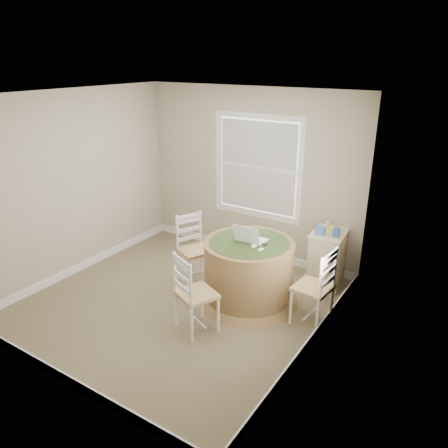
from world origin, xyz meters
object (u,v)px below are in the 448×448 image
Objects in this scene: chair_left at (195,250)px; laptop at (250,239)px; chair_near at (197,294)px; corner_chest at (327,258)px; chair_right at (313,287)px; round_table at (249,269)px.

chair_left is 0.96m from laptop.
chair_near reaches higher than corner_chest.
laptop is (-0.89, 0.08, 0.38)m from chair_right.
round_table is 0.89m from chair_right.
chair_near is 1.22× the size of corner_chest.
laptop is (0.17, 0.93, 0.38)m from chair_near.
corner_chest is (0.70, 0.92, -0.47)m from laptop.
chair_left is 1.22× the size of corner_chest.
chair_near and chair_right have the same top height.
corner_chest is at bearing -90.86° from chair_near.
round_table is at bearing -130.89° from corner_chest.
chair_right is 2.61× the size of laptop.
chair_near is 1.00× the size of chair_right.
round_table is at bearing -68.96° from chair_left.
laptop is (-0.00, 0.04, 0.41)m from round_table.
chair_right is 1.02m from corner_chest.
chair_right is 0.97m from laptop.
laptop is (0.88, -0.01, 0.38)m from chair_left.
chair_near is 1.02m from laptop.
corner_chest is at bearing -35.42° from chair_left.
chair_near is at bearing -118.59° from chair_left.
laptop reaches higher than corner_chest.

